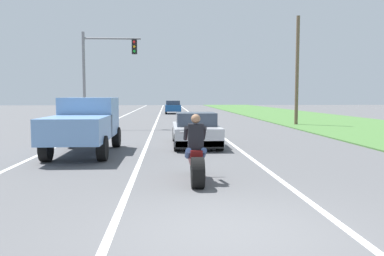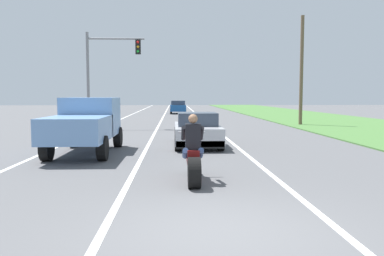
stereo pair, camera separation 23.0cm
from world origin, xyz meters
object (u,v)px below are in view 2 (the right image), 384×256
motorcycle_with_rider (193,157)px  distant_car_far_ahead (178,107)px  sports_car_silver (197,130)px  traffic_light_mast_near (105,66)px  pickup_truck_left_lane_light_blue (86,122)px

motorcycle_with_rider → distant_car_far_ahead: (-0.02, 35.72, 0.18)m
sports_car_silver → traffic_light_mast_near: 10.88m
sports_car_silver → pickup_truck_left_lane_light_blue: (-4.07, -2.00, 0.48)m
pickup_truck_left_lane_light_blue → distant_car_far_ahead: pickup_truck_left_lane_light_blue is taller
pickup_truck_left_lane_light_blue → traffic_light_mast_near: 11.35m
traffic_light_mast_near → distant_car_far_ahead: traffic_light_mast_near is taller
motorcycle_with_rider → sports_car_silver: size_ratio=0.51×
sports_car_silver → distant_car_far_ahead: bearing=91.0°
traffic_light_mast_near → sports_car_silver: bearing=-59.4°
motorcycle_with_rider → sports_car_silver: 6.82m
sports_car_silver → motorcycle_with_rider: bearing=-94.1°
pickup_truck_left_lane_light_blue → traffic_light_mast_near: traffic_light_mast_near is taller
sports_car_silver → distant_car_far_ahead: size_ratio=1.08×
motorcycle_with_rider → traffic_light_mast_near: 16.78m
sports_car_silver → distant_car_far_ahead: 28.92m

